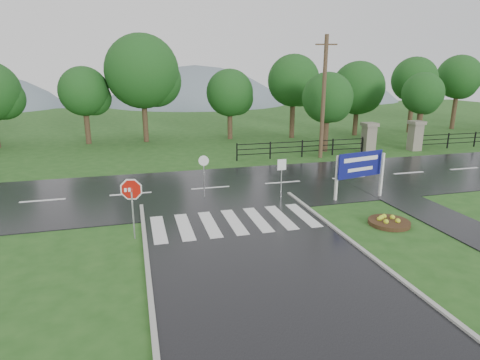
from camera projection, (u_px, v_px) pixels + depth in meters
name	position (u px, v px, depth m)	size (l,w,h in m)	color
ground	(277.00, 285.00, 11.50)	(120.00, 120.00, 0.00)	#234F1A
main_road	(210.00, 189.00, 20.81)	(90.00, 8.00, 0.04)	black
walkway	(430.00, 212.00, 17.36)	(2.20, 11.00, 0.04)	black
crosswalk	(234.00, 222.00, 16.14)	(6.50, 2.80, 0.02)	silver
pillar_west	(369.00, 137.00, 29.34)	(1.00, 1.00, 2.24)	gray
pillar_east	(415.00, 135.00, 30.35)	(1.00, 1.00, 2.24)	gray
fence_west	(302.00, 147.00, 28.14)	(9.58, 0.08, 1.20)	black
hills	(175.00, 185.00, 77.00)	(102.00, 48.00, 48.00)	slate
treeline	(190.00, 142.00, 34.08)	(83.20, 5.20, 10.00)	#144116
stop_sign	(132.00, 194.00, 14.24)	(1.05, 0.27, 2.41)	#939399
estate_billboard	(360.00, 167.00, 18.78)	(2.56, 0.61, 2.28)	silver
flower_bed	(389.00, 222.00, 15.98)	(1.63, 1.63, 0.33)	#332111
reg_sign_small	(282.00, 170.00, 18.93)	(0.43, 0.05, 1.91)	#939399
reg_sign_round	(204.00, 171.00, 18.93)	(0.48, 0.13, 2.09)	#939399
utility_pole_east	(324.00, 97.00, 27.06)	(1.45, 0.38, 8.19)	#473523
entrance_tree_left	(327.00, 98.00, 29.31)	(3.70, 3.70, 5.83)	#3D2B1C
entrance_tree_right	(423.00, 94.00, 31.32)	(3.19, 3.19, 5.77)	#3D2B1C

